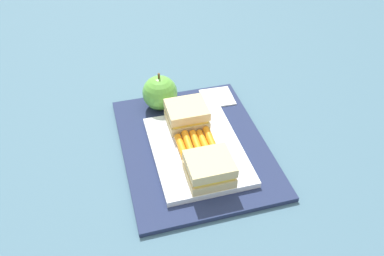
{
  "coord_description": "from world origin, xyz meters",
  "views": [
    {
      "loc": [
        -0.56,
        0.16,
        0.55
      ],
      "look_at": [
        0.01,
        0.0,
        0.04
      ],
      "focal_mm": 37.47,
      "sensor_mm": 36.0,
      "label": 1
    }
  ],
  "objects": [
    {
      "name": "apple",
      "position": [
        0.14,
        0.04,
        0.05
      ],
      "size": [
        0.08,
        0.08,
        0.09
      ],
      "color": "#66B742",
      "rests_on": "lunchbag_mat"
    },
    {
      "name": "paper_napkin",
      "position": [
        0.14,
        -0.09,
        0.01
      ],
      "size": [
        0.07,
        0.07,
        0.0
      ],
      "primitive_type": "cube",
      "rotation": [
        0.0,
        0.0,
        -0.04
      ],
      "color": "white",
      "rests_on": "lunchbag_mat"
    },
    {
      "name": "sandwich_half_right",
      "position": [
        0.05,
        0.0,
        0.04
      ],
      "size": [
        0.07,
        0.08,
        0.04
      ],
      "color": "#DBC189",
      "rests_on": "food_tray"
    },
    {
      "name": "sandwich_half_left",
      "position": [
        -0.1,
        0.0,
        0.04
      ],
      "size": [
        0.07,
        0.08,
        0.04
      ],
      "color": "#DBC189",
      "rests_on": "food_tray"
    },
    {
      "name": "carrot_sticks_bundle",
      "position": [
        -0.03,
        0.0,
        0.03
      ],
      "size": [
        0.08,
        0.07,
        0.02
      ],
      "color": "orange",
      "rests_on": "food_tray"
    },
    {
      "name": "ground_plane",
      "position": [
        0.0,
        0.0,
        0.0
      ],
      "size": [
        2.4,
        2.4,
        0.0
      ],
      "primitive_type": "plane",
      "color": "#42667A"
    },
    {
      "name": "food_tray",
      "position": [
        -0.03,
        0.0,
        0.02
      ],
      "size": [
        0.23,
        0.17,
        0.01
      ],
      "primitive_type": "cube",
      "color": "white",
      "rests_on": "lunchbag_mat"
    },
    {
      "name": "lunchbag_mat",
      "position": [
        0.0,
        0.0,
        0.01
      ],
      "size": [
        0.36,
        0.28,
        0.01
      ],
      "primitive_type": "cube",
      "color": "navy",
      "rests_on": "ground_plane"
    }
  ]
}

